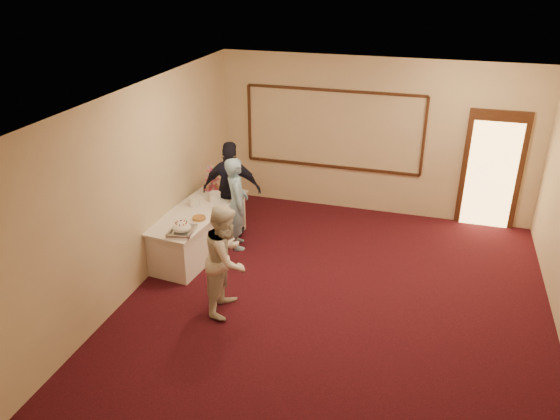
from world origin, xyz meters
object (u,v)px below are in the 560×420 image
Objects in this scene: tart at (199,218)px; plate_stack_a at (194,202)px; plate_stack_b at (215,197)px; woman at (227,259)px; cupcake_stand at (212,180)px; man at (237,203)px; pavlova_tray at (182,229)px; guest at (232,190)px; buffet_table at (198,230)px.

plate_stack_a is at bearing 121.72° from tart.
plate_stack_a is 0.38m from plate_stack_b.
plate_stack_b is 0.12× the size of woman.
man is at bearing -39.78° from cupcake_stand.
woman reaches higher than pavlova_tray.
man reaches higher than cupcake_stand.
plate_stack_a is at bearing 42.31° from guest.
plate_stack_b is at bearing 49.82° from guest.
cupcake_stand is at bearing -34.03° from guest.
tart is at bearing -58.28° from plate_stack_a.
woman is (0.91, -1.10, 0.01)m from tart.
plate_stack_a is (0.02, -0.79, -0.10)m from cupcake_stand.
pavlova_tray is at bearing -76.19° from plate_stack_a.
buffet_table is at bearing 53.91° from guest.
man is (0.39, 0.69, 0.02)m from tart.
man is at bearing 17.61° from plate_stack_a.
guest is (0.20, 1.59, 0.03)m from pavlova_tray.
pavlova_tray is 1.60m from guest.
plate_stack_b is 0.75m from tart.
pavlova_tray reaches higher than buffet_table.
buffet_table is at bearing -82.91° from cupcake_stand.
plate_stack_a is (-0.24, 0.99, -0.00)m from pavlova_tray.
tart is at bearing -76.30° from cupcake_stand.
guest reaches higher than pavlova_tray.
woman reaches higher than buffet_table.
guest reaches higher than woman.
buffet_table is 0.64m from plate_stack_b.
guest is (0.15, 1.08, 0.08)m from tart.
plate_stack_b is 0.12× the size of man.
woman is at bearing -52.49° from plate_stack_a.
buffet_table is at bearing 94.83° from man.
buffet_table is at bearing 119.99° from tart.
pavlova_tray is at bearing 71.50° from guest.
man is 1.00× the size of woman.
pavlova_tray is at bearing -80.49° from buffet_table.
pavlova_tray reaches higher than tart.
guest is at bearing 82.74° from pavlova_tray.
cupcake_stand is (-0.26, 1.78, 0.10)m from pavlova_tray.
plate_stack_b reaches higher than plate_stack_a.
tart is at bearing 84.16° from pavlova_tray.
buffet_table is at bearing -111.32° from plate_stack_b.
buffet_table is 0.95m from guest.
buffet_table is 1.41× the size of woman.
guest reaches higher than tart.
guest is (0.44, 0.60, 0.03)m from plate_stack_a.
buffet_table is 0.80m from man.
tart is (0.29, -0.48, -0.05)m from plate_stack_a.
tart is 0.14× the size of guest.
cupcake_stand is (-0.12, 0.94, 0.56)m from buffet_table.
plate_stack_a is 0.11× the size of woman.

